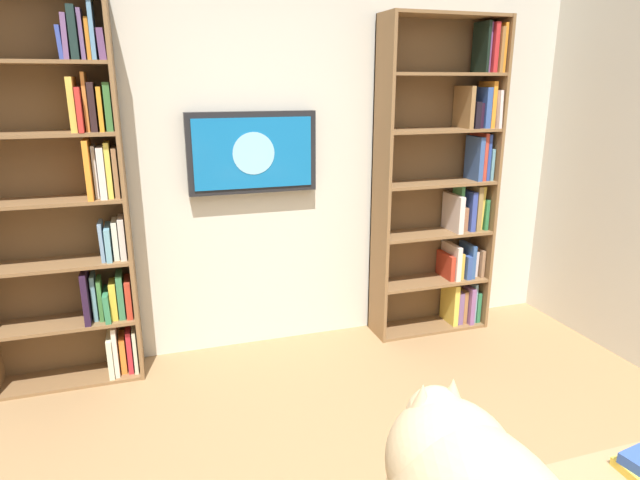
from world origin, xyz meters
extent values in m
cube|color=beige|center=(0.00, -2.23, 1.35)|extent=(4.52, 0.06, 2.70)
cube|color=brown|center=(-1.62, -2.04, 1.08)|extent=(0.02, 0.28, 2.16)
cube|color=brown|center=(-0.80, -2.04, 1.08)|extent=(0.02, 0.28, 2.16)
cube|color=brown|center=(-1.21, -2.17, 1.08)|extent=(0.84, 0.01, 2.16)
cube|color=brown|center=(-1.21, -2.04, 0.01)|extent=(0.79, 0.27, 0.02)
cube|color=brown|center=(-1.21, -2.04, 0.37)|extent=(0.79, 0.27, 0.02)
cube|color=brown|center=(-1.21, -2.04, 0.72)|extent=(0.79, 0.27, 0.02)
cube|color=brown|center=(-1.21, -2.04, 1.08)|extent=(0.79, 0.27, 0.02)
cube|color=brown|center=(-1.21, -2.04, 1.43)|extent=(0.79, 0.27, 0.02)
cube|color=brown|center=(-1.21, -2.04, 1.79)|extent=(0.79, 0.27, 0.02)
cube|color=brown|center=(-1.21, -2.04, 2.15)|extent=(0.79, 0.27, 0.02)
cube|color=#2D764A|center=(-1.58, -2.04, 0.13)|extent=(0.03, 0.18, 0.23)
cube|color=#6F9BAD|center=(-1.55, -2.04, 0.17)|extent=(0.02, 0.19, 0.30)
cube|color=#81548A|center=(-1.51, -2.03, 0.16)|extent=(0.04, 0.22, 0.28)
cube|color=#A26E3E|center=(-1.47, -2.03, 0.15)|extent=(0.03, 0.14, 0.25)
cube|color=slate|center=(-1.43, -2.04, 0.14)|extent=(0.04, 0.17, 0.25)
cube|color=#E6C348|center=(-1.38, -2.04, 0.18)|extent=(0.04, 0.20, 0.31)
cube|color=#916B4C|center=(-1.58, -2.03, 0.48)|extent=(0.03, 0.17, 0.20)
cube|color=beige|center=(-1.54, -2.04, 0.47)|extent=(0.04, 0.13, 0.19)
cube|color=#335591|center=(-1.50, -2.04, 0.50)|extent=(0.03, 0.19, 0.24)
cube|color=#314C91|center=(-1.46, -2.04, 0.46)|extent=(0.04, 0.22, 0.17)
cube|color=gold|center=(-1.41, -2.05, 0.47)|extent=(0.04, 0.18, 0.19)
cube|color=beige|center=(-1.37, -2.05, 0.50)|extent=(0.04, 0.23, 0.25)
cube|color=#B43521|center=(-1.33, -2.05, 0.47)|extent=(0.03, 0.21, 0.18)
cube|color=#2C7540|center=(-1.58, -2.03, 0.84)|extent=(0.03, 0.15, 0.22)
cube|color=gold|center=(-1.55, -2.05, 0.89)|extent=(0.04, 0.15, 0.31)
cube|color=olive|center=(-1.51, -2.02, 0.89)|extent=(0.03, 0.16, 0.32)
cube|color=#34469D|center=(-1.47, -2.04, 0.87)|extent=(0.04, 0.20, 0.28)
cube|color=#9C6546|center=(-1.42, -2.05, 0.82)|extent=(0.03, 0.16, 0.17)
cube|color=#397B46|center=(-1.39, -2.03, 0.89)|extent=(0.03, 0.12, 0.32)
cube|color=silver|center=(-1.35, -2.03, 0.86)|extent=(0.04, 0.24, 0.26)
cube|color=#5F96A7|center=(-1.58, -2.04, 1.20)|extent=(0.02, 0.20, 0.22)
cube|color=#2C459D|center=(-1.56, -2.03, 1.25)|extent=(0.02, 0.17, 0.31)
cube|color=#BB3B2D|center=(-1.53, -2.05, 1.25)|extent=(0.03, 0.20, 0.32)
cube|color=#365697|center=(-1.49, -2.03, 1.24)|extent=(0.03, 0.19, 0.30)
cube|color=silver|center=(-1.58, -2.03, 1.57)|extent=(0.03, 0.24, 0.25)
cube|color=orange|center=(-1.55, -2.03, 1.60)|extent=(0.03, 0.18, 0.30)
cube|color=#325199|center=(-1.51, -2.05, 1.58)|extent=(0.04, 0.22, 0.26)
cube|color=black|center=(-1.47, -2.03, 1.53)|extent=(0.03, 0.14, 0.16)
cube|color=black|center=(-1.43, -2.04, 1.53)|extent=(0.04, 0.22, 0.17)
cube|color=olive|center=(-1.38, -2.05, 1.58)|extent=(0.03, 0.22, 0.27)
cube|color=orange|center=(-1.58, -2.02, 1.95)|extent=(0.02, 0.20, 0.31)
cube|color=olive|center=(-1.56, -2.03, 1.94)|extent=(0.02, 0.23, 0.28)
cube|color=red|center=(-1.52, -2.03, 1.95)|extent=(0.03, 0.20, 0.31)
cube|color=#71417B|center=(-1.49, -2.03, 1.96)|extent=(0.02, 0.16, 0.31)
cube|color=black|center=(-1.47, -2.03, 1.96)|extent=(0.02, 0.18, 0.32)
cube|color=brown|center=(0.80, -2.04, 1.11)|extent=(0.02, 0.28, 2.22)
cube|color=brown|center=(1.21, -2.17, 1.11)|extent=(0.83, 0.01, 2.22)
cube|color=brown|center=(1.21, -2.04, 0.01)|extent=(0.78, 0.27, 0.02)
cube|color=brown|center=(1.21, -2.04, 0.38)|extent=(0.78, 0.27, 0.02)
cube|color=brown|center=(1.21, -2.04, 0.74)|extent=(0.78, 0.27, 0.02)
cube|color=brown|center=(1.21, -2.04, 1.11)|extent=(0.78, 0.27, 0.02)
cube|color=brown|center=(1.21, -2.04, 1.48)|extent=(0.78, 0.27, 0.02)
cube|color=brown|center=(1.21, -2.04, 1.84)|extent=(0.78, 0.27, 0.02)
cube|color=beige|center=(0.84, -2.04, 0.16)|extent=(0.02, 0.19, 0.28)
cube|color=red|center=(0.87, -2.03, 0.16)|extent=(0.03, 0.15, 0.27)
cube|color=orange|center=(0.91, -2.05, 0.14)|extent=(0.03, 0.15, 0.23)
cube|color=beige|center=(0.95, -2.02, 0.18)|extent=(0.03, 0.18, 0.32)
cube|color=beige|center=(0.98, -2.03, 0.14)|extent=(0.03, 0.21, 0.25)
cube|color=#BD3723|center=(0.84, -2.03, 0.50)|extent=(0.03, 0.19, 0.23)
cube|color=#397A4E|center=(0.88, -2.03, 0.52)|extent=(0.03, 0.16, 0.27)
cube|color=gold|center=(0.93, -2.02, 0.50)|extent=(0.04, 0.14, 0.22)
cube|color=#327C4F|center=(0.96, -2.02, 0.47)|extent=(0.04, 0.22, 0.17)
cube|color=#417D3B|center=(1.00, -2.02, 0.51)|extent=(0.02, 0.13, 0.25)
cube|color=#689CA9|center=(1.03, -2.04, 0.52)|extent=(0.02, 0.14, 0.27)
cube|color=#281730|center=(1.07, -2.03, 0.54)|extent=(0.03, 0.23, 0.31)
cube|color=beige|center=(0.84, -2.03, 0.87)|extent=(0.03, 0.17, 0.24)
cube|color=beige|center=(0.88, -2.05, 0.86)|extent=(0.03, 0.17, 0.22)
cube|color=#679FB4|center=(0.92, -2.04, 0.85)|extent=(0.03, 0.23, 0.19)
cube|color=#7091B2|center=(0.95, -2.03, 0.86)|extent=(0.02, 0.17, 0.22)
cube|color=#986A42|center=(0.84, -2.03, 1.26)|extent=(0.02, 0.18, 0.28)
cube|color=#E1C849|center=(0.87, -2.02, 1.27)|extent=(0.03, 0.15, 0.31)
cube|color=silver|center=(0.91, -2.03, 1.26)|extent=(0.04, 0.20, 0.28)
cube|color=silver|center=(0.95, -2.04, 1.26)|extent=(0.02, 0.14, 0.29)
cube|color=orange|center=(0.98, -2.02, 1.28)|extent=(0.03, 0.23, 0.33)
cube|color=#3E7A3A|center=(0.84, -2.05, 1.61)|extent=(0.03, 0.17, 0.26)
cube|color=orange|center=(0.88, -2.04, 1.60)|extent=(0.02, 0.21, 0.23)
cube|color=black|center=(0.92, -2.04, 1.61)|extent=(0.03, 0.20, 0.26)
cube|color=orange|center=(0.95, -2.05, 1.64)|extent=(0.02, 0.17, 0.31)
cube|color=red|center=(0.98, -2.02, 1.60)|extent=(0.03, 0.24, 0.23)
cube|color=gold|center=(1.02, -2.03, 1.63)|extent=(0.03, 0.22, 0.28)
cube|color=#764C80|center=(0.84, -2.04, 1.93)|extent=(0.04, 0.14, 0.16)
cube|color=#5C8DB2|center=(0.88, -2.05, 2.01)|extent=(0.02, 0.21, 0.32)
cube|color=orange|center=(0.91, -2.04, 1.96)|extent=(0.02, 0.13, 0.21)
cube|color=slate|center=(0.93, -2.03, 1.98)|extent=(0.02, 0.14, 0.25)
cube|color=#182A28|center=(0.97, -2.04, 1.98)|extent=(0.04, 0.24, 0.26)
cube|color=#6D4C7D|center=(1.01, -2.02, 1.96)|extent=(0.03, 0.19, 0.22)
cube|color=#34469F|center=(1.04, -2.04, 1.93)|extent=(0.03, 0.21, 0.17)
cube|color=black|center=(0.04, -2.15, 1.32)|extent=(0.81, 0.06, 0.50)
cube|color=#146BB2|center=(0.04, -2.12, 1.32)|extent=(0.74, 0.01, 0.43)
cylinder|color=#8CCCEA|center=(0.04, -2.11, 1.32)|extent=(0.26, 0.00, 0.26)
ellipsoid|color=#D1B284|center=(0.13, 0.41, 1.00)|extent=(0.26, 0.30, 0.27)
sphere|color=#D1B284|center=(0.13, 0.34, 1.07)|extent=(0.13, 0.13, 0.13)
cone|color=#D1B284|center=(0.10, 0.34, 1.11)|extent=(0.06, 0.06, 0.07)
cone|color=#D1B284|center=(0.17, 0.34, 1.11)|extent=(0.06, 0.06, 0.07)
cone|color=beige|center=(0.10, 0.35, 1.11)|extent=(0.03, 0.03, 0.05)
cone|color=beige|center=(0.17, 0.35, 1.11)|extent=(0.03, 0.03, 0.05)
camera|label=1|loc=(0.67, 1.21, 1.74)|focal=30.40mm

